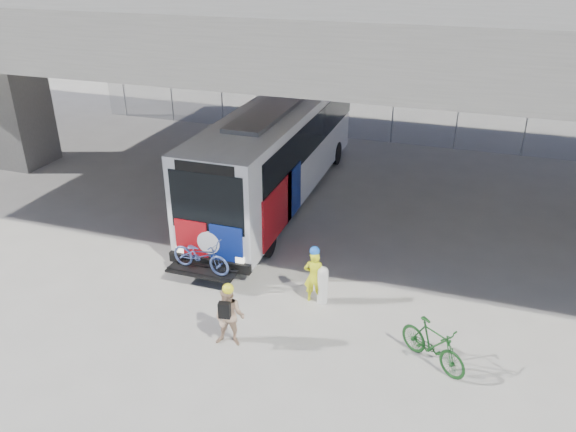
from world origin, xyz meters
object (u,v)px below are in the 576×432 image
at_px(bus, 279,144).
at_px(cyclist_hivis, 314,275).
at_px(bollard, 323,283).
at_px(cyclist_tan, 229,316).
at_px(bike_parked, 433,344).

distance_m(bus, cyclist_hivis, 7.21).
relative_size(bus, bollard, 11.74).
bearing_deg(cyclist_hivis, cyclist_tan, 51.23).
xyz_separation_m(bus, bike_parked, (6.53, -7.92, -1.55)).
bearing_deg(bus, bike_parked, -50.50).
bearing_deg(cyclist_hivis, bus, -72.03).
height_order(bollard, cyclist_hivis, cyclist_hivis).
distance_m(cyclist_hivis, cyclist_tan, 2.80).
distance_m(cyclist_tan, bike_parked, 4.77).
bearing_deg(bollard, bike_parked, -27.65).
distance_m(bollard, cyclist_hivis, 0.32).
height_order(cyclist_hivis, bike_parked, cyclist_hivis).
bearing_deg(cyclist_tan, bike_parked, 0.69).
bearing_deg(cyclist_tan, bollard, 46.81).
relative_size(bus, bike_parked, 7.02).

